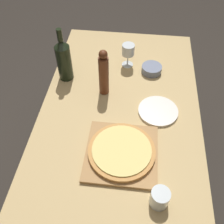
% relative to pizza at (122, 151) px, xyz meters
% --- Properties ---
extents(ground_plane, '(12.00, 12.00, 0.00)m').
position_rel_pizza_xyz_m(ground_plane, '(-0.03, 0.25, -0.76)').
color(ground_plane, '#2D2823').
extents(dining_table, '(0.82, 1.45, 0.73)m').
position_rel_pizza_xyz_m(dining_table, '(-0.03, 0.25, -0.12)').
color(dining_table, tan).
rests_on(dining_table, ground_plane).
extents(cutting_board, '(0.32, 0.32, 0.02)m').
position_rel_pizza_xyz_m(cutting_board, '(0.00, 0.00, -0.02)').
color(cutting_board, '#A87A47').
rests_on(cutting_board, dining_table).
extents(pizza, '(0.30, 0.30, 0.02)m').
position_rel_pizza_xyz_m(pizza, '(0.00, 0.00, 0.00)').
color(pizza, '#C68947').
rests_on(pizza, cutting_board).
extents(wine_bottle, '(0.08, 0.08, 0.31)m').
position_rel_pizza_xyz_m(wine_bottle, '(-0.36, 0.48, 0.10)').
color(wine_bottle, black).
rests_on(wine_bottle, dining_table).
extents(pepper_mill, '(0.05, 0.05, 0.27)m').
position_rel_pizza_xyz_m(pepper_mill, '(-0.13, 0.39, 0.10)').
color(pepper_mill, '#5B2D19').
rests_on(pepper_mill, dining_table).
extents(wine_glass, '(0.07, 0.07, 0.14)m').
position_rel_pizza_xyz_m(wine_glass, '(-0.02, 0.63, 0.07)').
color(wine_glass, silver).
rests_on(wine_glass, dining_table).
extents(small_bowl, '(0.12, 0.12, 0.04)m').
position_rel_pizza_xyz_m(small_bowl, '(0.12, 0.58, -0.01)').
color(small_bowl, slate).
rests_on(small_bowl, dining_table).
extents(drinking_tumbler, '(0.07, 0.07, 0.08)m').
position_rel_pizza_xyz_m(drinking_tumbler, '(0.16, -0.20, 0.01)').
color(drinking_tumbler, silver).
rests_on(drinking_tumbler, dining_table).
extents(dinner_plate, '(0.20, 0.20, 0.01)m').
position_rel_pizza_xyz_m(dinner_plate, '(0.16, 0.27, -0.02)').
color(dinner_plate, silver).
rests_on(dinner_plate, dining_table).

